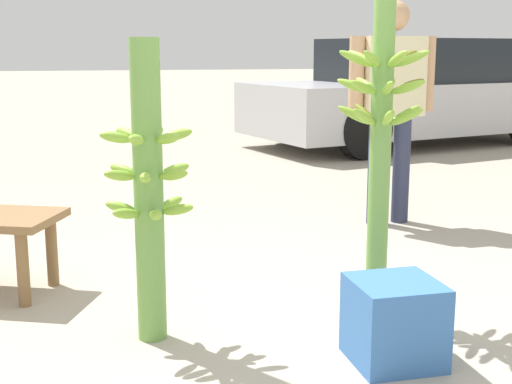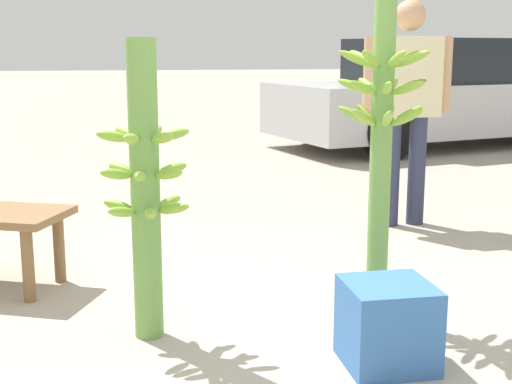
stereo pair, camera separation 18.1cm
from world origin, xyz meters
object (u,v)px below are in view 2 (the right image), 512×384
object	(u,v)px
banana_stalk_left	(145,188)
banana_stalk_center	(382,130)
produce_crate	(387,325)
vendor_person	(407,95)
parked_car	(443,94)

from	to	relation	value
banana_stalk_left	banana_stalk_center	world-z (taller)	banana_stalk_center
banana_stalk_left	banana_stalk_center	bearing A→B (deg)	2.64
banana_stalk_center	produce_crate	world-z (taller)	banana_stalk_center
banana_stalk_center	produce_crate	bearing A→B (deg)	-105.44
banana_stalk_left	banana_stalk_center	distance (m)	1.08
banana_stalk_left	vendor_person	size ratio (longest dim) A/B	0.82
banana_stalk_center	vendor_person	size ratio (longest dim) A/B	1.04
banana_stalk_left	vendor_person	distance (m)	2.54
produce_crate	banana_stalk_left	bearing A→B (deg)	152.65
produce_crate	banana_stalk_center	bearing A→B (deg)	74.56
parked_car	banana_stalk_left	bearing A→B (deg)	130.83
banana_stalk_center	produce_crate	xyz separation A→B (m)	(-0.14, -0.52, -0.71)
banana_stalk_center	parked_car	size ratio (longest dim) A/B	0.35
banana_stalk_center	vendor_person	distance (m)	1.84
banana_stalk_left	produce_crate	xyz separation A→B (m)	(0.92, -0.47, -0.49)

